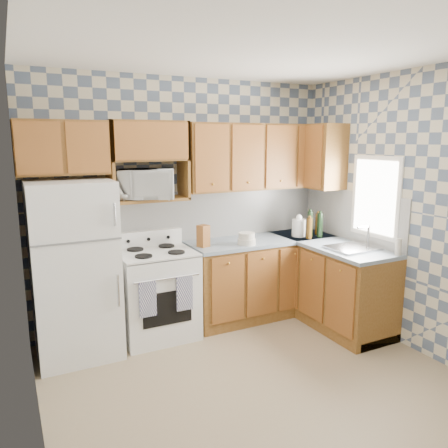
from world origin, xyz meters
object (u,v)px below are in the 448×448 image
Objects in this scene: stove_body at (157,295)px; electric_kettle at (299,228)px; refrigerator at (74,270)px; microwave at (147,184)px.

stove_body is 1.83m from electric_kettle.
stove_body is at bearing 1.78° from refrigerator.
microwave is (0.77, 0.14, 0.76)m from refrigerator.
refrigerator is 1.87× the size of stove_body.
microwave is (-0.03, 0.12, 1.15)m from stove_body.
electric_kettle is at bearing 13.41° from microwave.
refrigerator is 3.08× the size of microwave.
microwave reaches higher than refrigerator.
microwave is at bearing 10.64° from refrigerator.
stove_body is at bearing 177.45° from electric_kettle.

